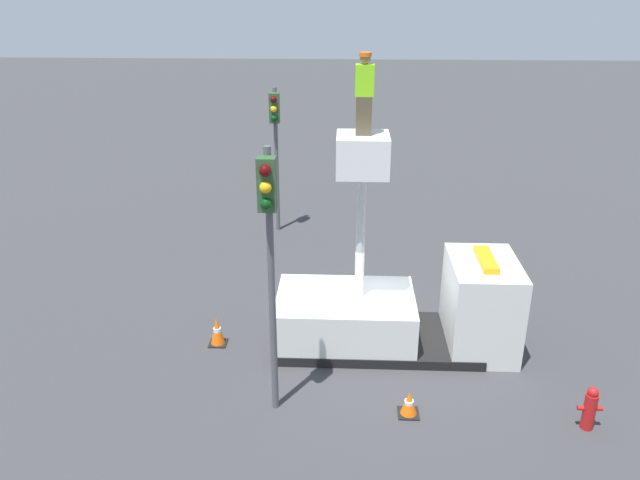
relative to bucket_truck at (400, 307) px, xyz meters
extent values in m
plane|color=#38383A|center=(-0.55, 0.00, -1.01)|extent=(120.00, 120.00, 0.00)
cube|color=black|center=(-0.55, 0.00, -0.89)|extent=(4.98, 2.36, 0.24)
cube|color=silver|center=(-1.35, 0.00, -0.36)|extent=(3.38, 2.30, 1.30)
cube|color=silver|center=(1.94, 0.00, 0.13)|extent=(1.61, 2.30, 2.27)
cube|color=black|center=(2.76, 0.00, 0.58)|extent=(0.03, 1.96, 0.91)
cube|color=orange|center=(1.94, 0.00, 1.33)|extent=(0.36, 1.38, 0.14)
cylinder|color=silver|center=(-1.03, 0.00, 1.89)|extent=(0.22, 0.22, 3.20)
cube|color=white|center=(-1.03, 0.00, 3.83)|extent=(1.17, 1.17, 0.90)
cube|color=brown|center=(-1.03, 0.00, 4.70)|extent=(0.34, 0.26, 0.84)
cube|color=#8CEA1E|center=(-1.03, 0.00, 5.45)|extent=(0.40, 0.26, 0.66)
sphere|color=#9E704C|center=(-1.03, 0.00, 5.90)|extent=(0.23, 0.23, 0.23)
cylinder|color=orange|center=(-1.03, 0.00, 5.99)|extent=(0.26, 0.26, 0.09)
cylinder|color=#515156|center=(-2.81, -2.65, 1.83)|extent=(0.14, 0.14, 5.69)
cube|color=#2D512D|center=(-2.81, -2.86, 4.03)|extent=(0.34, 0.28, 1.00)
sphere|color=#490707|center=(-2.81, -3.04, 4.34)|extent=(0.22, 0.22, 0.22)
sphere|color=gold|center=(-2.81, -3.04, 4.03)|extent=(0.22, 0.22, 0.22)
sphere|color=#083710|center=(-2.81, -3.04, 3.72)|extent=(0.22, 0.22, 0.22)
cylinder|color=#515156|center=(-3.83, 7.54, 1.55)|extent=(0.14, 0.14, 5.11)
cube|color=#2D512D|center=(-3.83, 7.33, 3.45)|extent=(0.34, 0.28, 1.00)
sphere|color=#490707|center=(-3.83, 7.15, 3.76)|extent=(0.22, 0.22, 0.22)
sphere|color=gold|center=(-3.83, 7.15, 3.45)|extent=(0.22, 0.22, 0.22)
sphere|color=#083710|center=(-3.83, 7.15, 3.14)|extent=(0.22, 0.22, 0.22)
cylinder|color=red|center=(3.59, -3.05, -0.61)|extent=(0.25, 0.25, 0.81)
sphere|color=red|center=(3.59, -3.05, -0.14)|extent=(0.22, 0.22, 0.22)
cylinder|color=red|center=(3.41, -3.05, -0.53)|extent=(0.12, 0.10, 0.10)
cylinder|color=red|center=(3.78, -3.05, -0.53)|extent=(0.12, 0.10, 0.10)
cube|color=black|center=(-4.53, -0.24, -1.00)|extent=(0.44, 0.44, 0.03)
cone|color=orange|center=(-4.53, -0.24, -0.64)|extent=(0.37, 0.37, 0.73)
cylinder|color=white|center=(-4.53, -0.24, -0.61)|extent=(0.19, 0.19, 0.10)
cube|color=black|center=(0.01, -2.78, -1.00)|extent=(0.44, 0.44, 0.03)
cone|color=orange|center=(0.01, -2.78, -0.73)|extent=(0.37, 0.37, 0.55)
cylinder|color=white|center=(0.01, -2.78, -0.71)|extent=(0.19, 0.19, 0.08)
camera|label=1|loc=(-1.39, -13.52, 7.44)|focal=35.00mm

